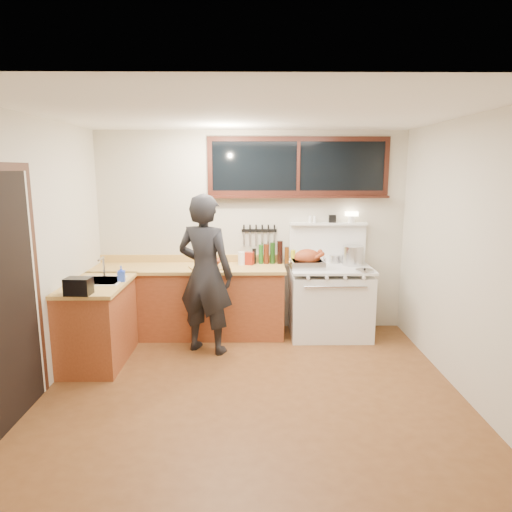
{
  "coord_description": "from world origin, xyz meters",
  "views": [
    {
      "loc": [
        -0.0,
        -4.2,
        2.11
      ],
      "look_at": [
        0.05,
        0.85,
        1.15
      ],
      "focal_mm": 32.0,
      "sensor_mm": 36.0,
      "label": 1
    }
  ],
  "objects_px": {
    "vintage_stove": "(330,300)",
    "cutting_board": "(210,264)",
    "roast_turkey": "(308,260)",
    "man": "(205,274)"
  },
  "relations": [
    {
      "from": "vintage_stove",
      "to": "roast_turkey",
      "type": "height_order",
      "value": "vintage_stove"
    },
    {
      "from": "vintage_stove",
      "to": "cutting_board",
      "type": "relative_size",
      "value": 2.89
    },
    {
      "from": "vintage_stove",
      "to": "cutting_board",
      "type": "xyz_separation_m",
      "value": [
        -1.52,
        -0.08,
        0.49
      ]
    },
    {
      "from": "roast_turkey",
      "to": "man",
      "type": "bearing_deg",
      "value": -160.69
    },
    {
      "from": "man",
      "to": "roast_turkey",
      "type": "relative_size",
      "value": 4.11
    },
    {
      "from": "man",
      "to": "cutting_board",
      "type": "bearing_deg",
      "value": 88.11
    },
    {
      "from": "man",
      "to": "cutting_board",
      "type": "height_order",
      "value": "man"
    },
    {
      "from": "vintage_stove",
      "to": "cutting_board",
      "type": "height_order",
      "value": "vintage_stove"
    },
    {
      "from": "vintage_stove",
      "to": "cutting_board",
      "type": "distance_m",
      "value": 1.6
    },
    {
      "from": "vintage_stove",
      "to": "roast_turkey",
      "type": "relative_size",
      "value": 3.49
    }
  ]
}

